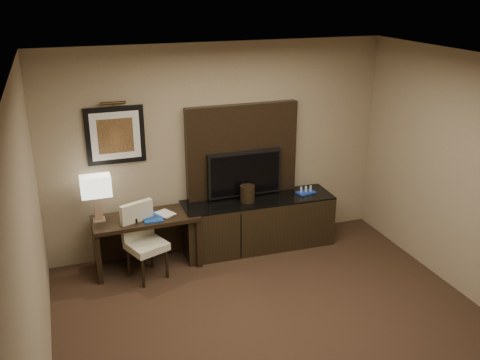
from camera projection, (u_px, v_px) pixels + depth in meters
name	position (u px, v px, depth m)	size (l,w,h in m)	color
floor	(297.00, 353.00, 5.19)	(4.50, 5.00, 0.01)	#2F1E15
ceiling	(309.00, 73.00, 4.25)	(4.50, 5.00, 0.01)	silver
wall_back	(219.00, 148.00, 6.93)	(4.50, 0.01, 2.70)	gray
wall_left	(31.00, 270.00, 4.02)	(0.01, 5.00, 2.70)	gray
desk	(147.00, 242.00, 6.64)	(1.28, 0.55, 0.68)	black
credenza	(258.00, 223.00, 7.15)	(2.01, 0.56, 0.69)	black
tv_wall_panel	(242.00, 153.00, 7.00)	(1.50, 0.12, 1.30)	black
tv	(244.00, 173.00, 7.00)	(1.00, 0.08, 0.60)	black
artwork	(115.00, 135.00, 6.40)	(0.70, 0.04, 0.70)	black
picture_light	(113.00, 103.00, 6.23)	(0.04, 0.04, 0.30)	#3E2D13
desk_chair	(147.00, 245.00, 6.37)	(0.41, 0.48, 0.87)	beige
table_lamp	(97.00, 198.00, 6.32)	(0.35, 0.20, 0.58)	#99795F
desk_phone	(129.00, 217.00, 6.41)	(0.20, 0.18, 0.10)	black
blue_folder	(152.00, 217.00, 6.49)	(0.23, 0.31, 0.02)	#173F98
book	(159.00, 208.00, 6.48)	(0.17, 0.02, 0.23)	#ADA888
ice_bucket	(247.00, 194.00, 6.92)	(0.20, 0.20, 0.22)	black
minibar_tray	(306.00, 190.00, 7.21)	(0.25, 0.15, 0.09)	#1B3AB2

